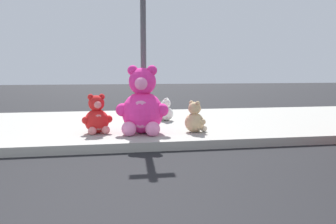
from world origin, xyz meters
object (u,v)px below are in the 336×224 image
Objects in this scene: sign_pole at (143,40)px; plush_teal at (133,113)px; plush_red at (97,118)px; plush_tan at (195,119)px; plush_white at (166,112)px; plush_pink_large at (142,106)px.

sign_pole is 1.66m from plush_teal.
plush_red is (-0.89, -0.44, -1.42)m from sign_pole.
plush_teal is 0.72× the size of plush_red.
plush_tan is 1.13× the size of plush_white.
plush_white is at bearing 65.58° from plush_pink_large.
plush_tan is 1.77m from plush_red.
sign_pole is at bearing 144.66° from plush_tan.
plush_pink_large is 2.11× the size of plush_tan.
plush_white is 1.98m from plush_red.
plush_pink_large is 0.84m from plush_red.
plush_teal is at bearing -166.68° from plush_white.
plush_white is 0.72× the size of plush_red.
plush_tan is at bearing -2.01° from plush_pink_large.
plush_white is (0.58, 0.89, -1.49)m from sign_pole.
plush_red is (-1.76, 0.18, 0.05)m from plush_tan.
sign_pole is at bearing -77.53° from plush_teal.
plush_pink_large is (-0.09, -0.58, -1.21)m from sign_pole.
plush_red reaches higher than plush_teal.
plush_tan is (0.96, -0.03, -0.25)m from plush_pink_large.
plush_pink_large is at bearing 177.99° from plush_tan.
plush_tan is 1.53m from plush_white.
plush_red reaches higher than plush_tan.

